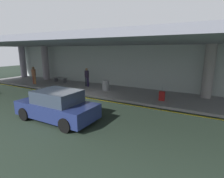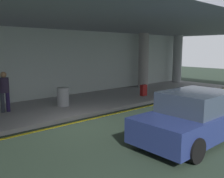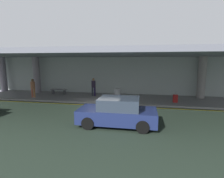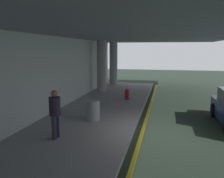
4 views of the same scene
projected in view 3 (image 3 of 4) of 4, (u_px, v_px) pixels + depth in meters
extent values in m
plane|color=#202D22|center=(101.00, 108.00, 12.86)|extent=(60.00, 60.00, 0.00)
cube|color=gray|center=(110.00, 98.00, 15.86)|extent=(26.00, 4.20, 0.15)
cube|color=yellow|center=(104.00, 106.00, 13.55)|extent=(26.00, 0.14, 0.01)
cylinder|color=gray|center=(3.00, 74.00, 18.98)|extent=(0.70, 0.70, 3.65)
cylinder|color=gray|center=(37.00, 75.00, 18.28)|extent=(0.70, 0.70, 3.65)
cylinder|color=gray|center=(202.00, 77.00, 15.45)|extent=(0.70, 0.70, 3.65)
cube|color=slate|center=(108.00, 54.00, 14.77)|extent=(28.00, 13.20, 0.30)
cube|color=#ACB7B3|center=(114.00, 76.00, 17.76)|extent=(26.00, 0.30, 3.80)
cube|color=navy|center=(117.00, 115.00, 9.34)|extent=(4.10, 1.80, 0.70)
cube|color=#2D3847|center=(119.00, 103.00, 9.22)|extent=(2.10, 1.60, 0.60)
cylinder|color=black|center=(143.00, 116.00, 9.96)|extent=(0.64, 0.22, 0.64)
cylinder|color=black|center=(143.00, 127.00, 8.31)|extent=(0.64, 0.22, 0.64)
cylinder|color=black|center=(97.00, 113.00, 10.44)|extent=(0.64, 0.22, 0.64)
cylinder|color=black|center=(88.00, 123.00, 8.79)|extent=(0.64, 0.22, 0.64)
cylinder|color=#A2533E|center=(32.00, 93.00, 15.85)|extent=(0.16, 0.16, 0.82)
cylinder|color=#946138|center=(34.00, 93.00, 15.81)|extent=(0.16, 0.16, 0.82)
cylinder|color=#955A3D|center=(33.00, 85.00, 15.71)|extent=(0.38, 0.38, 0.62)
sphere|color=brown|center=(32.00, 80.00, 15.65)|extent=(0.24, 0.24, 0.24)
cylinder|color=#272B35|center=(92.00, 92.00, 16.49)|extent=(0.16, 0.16, 0.82)
cylinder|color=#1D133B|center=(95.00, 92.00, 16.45)|extent=(0.16, 0.16, 0.82)
cylinder|color=#251C30|center=(93.00, 84.00, 16.36)|extent=(0.38, 0.38, 0.62)
sphere|color=#8C6647|center=(93.00, 79.00, 16.29)|extent=(0.24, 0.24, 0.24)
cube|color=maroon|center=(175.00, 99.00, 13.93)|extent=(0.36, 0.22, 0.62)
cylinder|color=slate|center=(176.00, 93.00, 13.86)|extent=(0.02, 0.02, 0.28)
cube|color=slate|center=(59.00, 89.00, 17.50)|extent=(1.60, 0.50, 0.06)
cube|color=#4C4C51|center=(53.00, 92.00, 17.65)|extent=(0.10, 0.40, 0.42)
cube|color=#4C4C51|center=(65.00, 92.00, 17.43)|extent=(0.10, 0.40, 0.42)
cylinder|color=gray|center=(118.00, 94.00, 15.45)|extent=(0.56, 0.56, 0.85)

